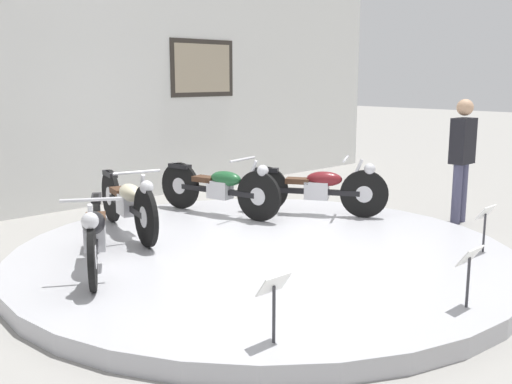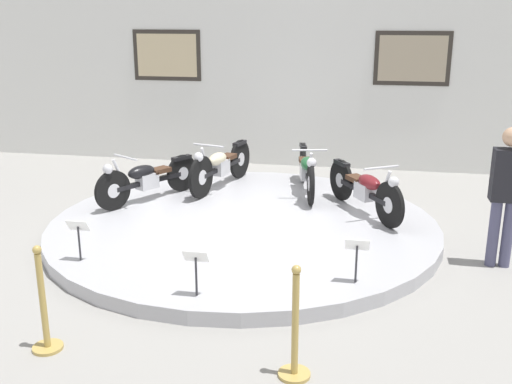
{
  "view_description": "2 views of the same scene",
  "coord_description": "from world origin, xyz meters",
  "px_view_note": "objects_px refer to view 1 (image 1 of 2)",
  "views": [
    {
      "loc": [
        -4.44,
        -4.5,
        2.02
      ],
      "look_at": [
        0.08,
        0.2,
        0.76
      ],
      "focal_mm": 42.0,
      "sensor_mm": 36.0,
      "label": 1
    },
    {
      "loc": [
        1.65,
        -7.79,
        2.97
      ],
      "look_at": [
        0.19,
        -0.05,
        0.62
      ],
      "focal_mm": 42.0,
      "sensor_mm": 36.0,
      "label": 2
    }
  ],
  "objects_px": {
    "motorcycle_cream": "(128,201)",
    "info_placard_front_centre": "(469,264)",
    "motorcycle_black": "(95,232)",
    "info_placard_front_left": "(274,293)",
    "motorcycle_maroon": "(317,187)",
    "info_placard_front_right": "(485,219)",
    "motorcycle_green": "(220,186)",
    "visitor_standing": "(462,153)"
  },
  "relations": [
    {
      "from": "info_placard_front_right",
      "to": "visitor_standing",
      "type": "bearing_deg",
      "value": 34.59
    },
    {
      "from": "info_placard_front_centre",
      "to": "info_placard_front_right",
      "type": "bearing_deg",
      "value": 21.4
    },
    {
      "from": "motorcycle_cream",
      "to": "info_placard_front_centre",
      "type": "distance_m",
      "value": 3.99
    },
    {
      "from": "info_placard_front_right",
      "to": "visitor_standing",
      "type": "distance_m",
      "value": 2.1
    },
    {
      "from": "motorcycle_green",
      "to": "info_placard_front_right",
      "type": "relative_size",
      "value": 3.87
    },
    {
      "from": "motorcycle_green",
      "to": "info_placard_front_left",
      "type": "relative_size",
      "value": 3.87
    },
    {
      "from": "motorcycle_black",
      "to": "info_placard_front_right",
      "type": "height_order",
      "value": "motorcycle_black"
    },
    {
      "from": "motorcycle_black",
      "to": "motorcycle_maroon",
      "type": "relative_size",
      "value": 0.99
    },
    {
      "from": "motorcycle_black",
      "to": "motorcycle_green",
      "type": "xyz_separation_m",
      "value": [
        2.38,
        0.91,
        0.02
      ]
    },
    {
      "from": "motorcycle_black",
      "to": "info_placard_front_left",
      "type": "distance_m",
      "value": 2.38
    },
    {
      "from": "motorcycle_black",
      "to": "motorcycle_cream",
      "type": "distance_m",
      "value": 1.31
    },
    {
      "from": "motorcycle_cream",
      "to": "motorcycle_green",
      "type": "relative_size",
      "value": 1.0
    },
    {
      "from": "motorcycle_black",
      "to": "info_placard_front_right",
      "type": "relative_size",
      "value": 3.32
    },
    {
      "from": "info_placard_front_centre",
      "to": "info_placard_front_right",
      "type": "height_order",
      "value": "same"
    },
    {
      "from": "motorcycle_black",
      "to": "motorcycle_maroon",
      "type": "height_order",
      "value": "motorcycle_maroon"
    },
    {
      "from": "motorcycle_cream",
      "to": "info_placard_front_left",
      "type": "bearing_deg",
      "value": -105.08
    },
    {
      "from": "motorcycle_cream",
      "to": "visitor_standing",
      "type": "xyz_separation_m",
      "value": [
        4.02,
        -2.13,
        0.41
      ]
    },
    {
      "from": "motorcycle_green",
      "to": "info_placard_front_centre",
      "type": "height_order",
      "value": "motorcycle_green"
    },
    {
      "from": "info_placard_front_left",
      "to": "motorcycle_green",
      "type": "bearing_deg",
      "value": 54.76
    },
    {
      "from": "motorcycle_black",
      "to": "motorcycle_cream",
      "type": "bearing_deg",
      "value": 43.96
    },
    {
      "from": "info_placard_front_left",
      "to": "motorcycle_maroon",
      "type": "bearing_deg",
      "value": 36.1
    },
    {
      "from": "motorcycle_maroon",
      "to": "motorcycle_black",
      "type": "bearing_deg",
      "value": -179.96
    },
    {
      "from": "info_placard_front_centre",
      "to": "visitor_standing",
      "type": "distance_m",
      "value": 3.78
    },
    {
      "from": "motorcycle_maroon",
      "to": "motorcycle_green",
      "type": "bearing_deg",
      "value": 136.18
    },
    {
      "from": "motorcycle_maroon",
      "to": "info_placard_front_centre",
      "type": "distance_m",
      "value": 3.44
    },
    {
      "from": "motorcycle_black",
      "to": "info_placard_front_left",
      "type": "bearing_deg",
      "value": -88.64
    },
    {
      "from": "info_placard_front_left",
      "to": "visitor_standing",
      "type": "height_order",
      "value": "visitor_standing"
    },
    {
      "from": "motorcycle_cream",
      "to": "motorcycle_black",
      "type": "bearing_deg",
      "value": -136.04
    },
    {
      "from": "info_placard_front_right",
      "to": "info_placard_front_left",
      "type": "bearing_deg",
      "value": 180.0
    },
    {
      "from": "motorcycle_cream",
      "to": "info_placard_front_right",
      "type": "bearing_deg",
      "value": -54.75
    },
    {
      "from": "motorcycle_maroon",
      "to": "info_placard_front_left",
      "type": "xyz_separation_m",
      "value": [
        -3.27,
        -2.38,
        -0.02
      ]
    },
    {
      "from": "motorcycle_black",
      "to": "visitor_standing",
      "type": "bearing_deg",
      "value": -13.77
    },
    {
      "from": "motorcycle_black",
      "to": "info_placard_front_left",
      "type": "xyz_separation_m",
      "value": [
        0.06,
        -2.38,
        -0.0
      ]
    },
    {
      "from": "motorcycle_cream",
      "to": "info_placard_front_centre",
      "type": "xyz_separation_m",
      "value": [
        0.72,
        -3.92,
        -0.03
      ]
    },
    {
      "from": "motorcycle_maroon",
      "to": "info_placard_front_centre",
      "type": "height_order",
      "value": "motorcycle_maroon"
    },
    {
      "from": "motorcycle_maroon",
      "to": "visitor_standing",
      "type": "xyz_separation_m",
      "value": [
        1.64,
        -1.22,
        0.42
      ]
    },
    {
      "from": "motorcycle_black",
      "to": "info_placard_front_right",
      "type": "bearing_deg",
      "value": -36.07
    },
    {
      "from": "motorcycle_maroon",
      "to": "motorcycle_cream",
      "type": "bearing_deg",
      "value": 159.13
    },
    {
      "from": "motorcycle_maroon",
      "to": "visitor_standing",
      "type": "height_order",
      "value": "visitor_standing"
    },
    {
      "from": "motorcycle_black",
      "to": "info_placard_front_centre",
      "type": "distance_m",
      "value": 3.44
    },
    {
      "from": "motorcycle_black",
      "to": "motorcycle_green",
      "type": "distance_m",
      "value": 2.55
    },
    {
      "from": "motorcycle_black",
      "to": "motorcycle_maroon",
      "type": "distance_m",
      "value": 3.33
    }
  ]
}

